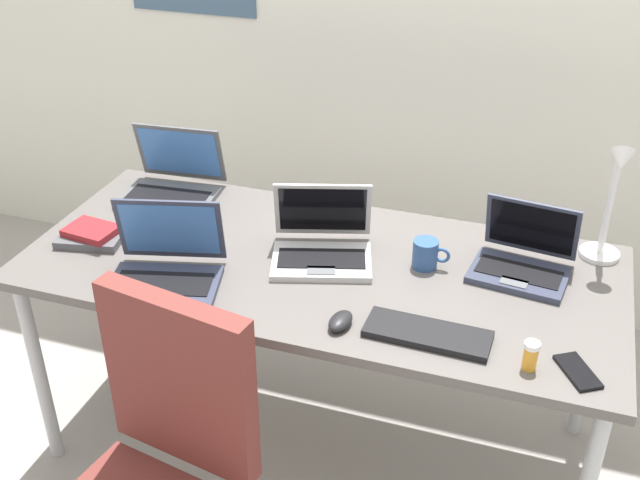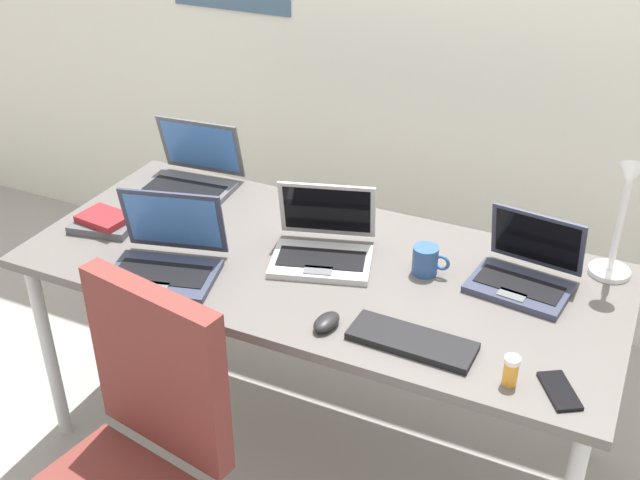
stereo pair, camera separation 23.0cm
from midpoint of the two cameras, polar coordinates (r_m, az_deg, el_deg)
name	(u,v)px [view 1 (the left image)]	position (r m, az deg, el deg)	size (l,w,h in m)	color
ground_plane	(320,441)	(2.81, -2.42, -14.65)	(12.00, 12.00, 0.00)	gray
desk	(320,278)	(2.37, -2.78, -2.93)	(1.80, 0.80, 0.74)	#595451
desk_lamp	(611,204)	(2.36, 18.05, 2.46)	(0.12, 0.18, 0.40)	white
laptop_back_right	(322,245)	(2.34, -2.66, -0.45)	(0.36, 0.34, 0.22)	#B7BABC
laptop_by_keyboard	(172,184)	(2.78, -13.20, 3.99)	(0.34, 0.30, 0.23)	#515459
laptop_far_corner	(523,260)	(2.32, 11.98, -1.52)	(0.30, 0.27, 0.21)	#33384C
laptop_center	(166,268)	(2.30, -14.14, -2.11)	(0.37, 0.34, 0.23)	#33384C
external_keyboard	(428,334)	(2.04, 4.72, -7.01)	(0.33, 0.12, 0.02)	black
computer_mouse	(340,321)	(2.07, -1.68, -6.09)	(0.06, 0.10, 0.03)	black
cell_phone	(578,372)	(1.99, 15.31, -9.45)	(0.06, 0.14, 0.01)	black
pill_bottle	(531,355)	(1.96, 12.00, -8.42)	(0.04, 0.04, 0.08)	gold
book_stack	(92,235)	(2.58, -18.93, 0.30)	(0.22, 0.18, 0.05)	#4C4C51
coffee_mug	(426,254)	(2.31, 5.00, -1.11)	(0.11, 0.08, 0.09)	#2D518C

